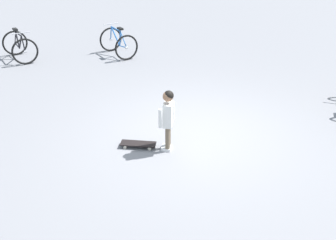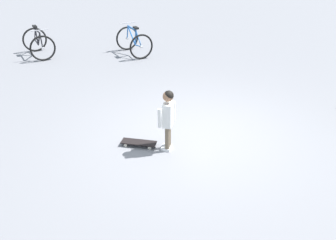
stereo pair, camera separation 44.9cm
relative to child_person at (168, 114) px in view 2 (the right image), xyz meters
The scene contains 5 objects.
ground_plane 1.00m from the child_person, 44.06° to the right, with size 50.00×50.00×0.00m, color gray.
child_person is the anchor object (origin of this frame).
skateboard 0.78m from the child_person, 83.86° to the left, with size 0.24×0.61×0.07m.
bicycle_near 6.32m from the child_person, 42.40° to the left, with size 1.28×1.21×0.85m.
bicycle_far 5.37m from the child_person, 17.11° to the left, with size 1.28×1.19×0.85m.
Camera 2 is at (-5.82, -0.08, 3.30)m, focal length 39.73 mm.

